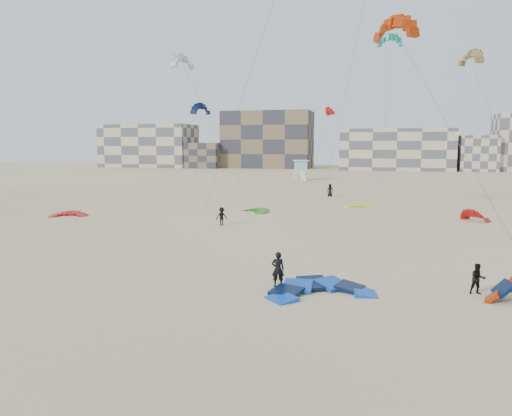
# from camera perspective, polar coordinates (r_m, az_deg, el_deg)

# --- Properties ---
(ground) EXTENTS (320.00, 320.00, 0.00)m
(ground) POSITION_cam_1_polar(r_m,az_deg,el_deg) (26.20, -1.77, -9.22)
(ground) COLOR beige
(ground) RESTS_ON ground
(kite_ground_blue) EXTENTS (6.84, 6.96, 1.69)m
(kite_ground_blue) POSITION_cam_1_polar(r_m,az_deg,el_deg) (25.58, 7.35, -9.69)
(kite_ground_blue) COLOR blue
(kite_ground_blue) RESTS_ON ground
(kite_ground_red) EXTENTS (4.71, 4.84, 1.41)m
(kite_ground_red) POSITION_cam_1_polar(r_m,az_deg,el_deg) (55.85, -20.62, -0.86)
(kite_ground_red) COLOR #BF1000
(kite_ground_red) RESTS_ON ground
(kite_ground_green) EXTENTS (5.03, 5.03, 1.17)m
(kite_ground_green) POSITION_cam_1_polar(r_m,az_deg,el_deg) (55.48, -0.02, -0.45)
(kite_ground_green) COLOR #2E8519
(kite_ground_green) RESTS_ON ground
(kite_ground_red_far) EXTENTS (4.33, 4.33, 3.12)m
(kite_ground_red_far) POSITION_cam_1_polar(r_m,az_deg,el_deg) (53.52, 23.72, -1.35)
(kite_ground_red_far) COLOR #BF1000
(kite_ground_red_far) RESTS_ON ground
(kite_ground_yellow) EXTENTS (4.11, 4.20, 0.72)m
(kite_ground_yellow) POSITION_cam_1_polar(r_m,az_deg,el_deg) (60.93, 11.64, 0.10)
(kite_ground_yellow) COLOR #EAF61A
(kite_ground_yellow) RESTS_ON ground
(kitesurfer_main) EXTENTS (0.78, 0.63, 1.86)m
(kitesurfer_main) POSITION_cam_1_polar(r_m,az_deg,el_deg) (26.41, 2.52, -7.00)
(kitesurfer_main) COLOR black
(kitesurfer_main) RESTS_ON ground
(kitesurfer_b) EXTENTS (0.84, 0.70, 1.56)m
(kitesurfer_b) POSITION_cam_1_polar(r_m,az_deg,el_deg) (27.41, 24.02, -7.43)
(kitesurfer_b) COLOR black
(kitesurfer_b) RESTS_ON ground
(kitesurfer_c) EXTENTS (1.25, 1.17, 1.70)m
(kitesurfer_c) POSITION_cam_1_polar(r_m,az_deg,el_deg) (46.18, -3.94, -0.96)
(kitesurfer_c) COLOR black
(kitesurfer_c) RESTS_ON ground
(kitesurfer_e) EXTENTS (0.93, 0.63, 1.84)m
(kitesurfer_e) POSITION_cam_1_polar(r_m,az_deg,el_deg) (72.57, 8.45, 2.02)
(kitesurfer_e) COLOR black
(kitesurfer_e) RESTS_ON ground
(kite_fly_orange) EXTENTS (9.39, 25.13, 18.14)m
(kite_fly_orange) POSITION_cam_1_polar(r_m,az_deg,el_deg) (49.45, 15.64, 18.95)
(kite_fly_orange) COLOR #FB3A00
(kite_fly_orange) RESTS_ON ground
(kite_fly_grey) EXTENTS (10.48, 4.28, 17.32)m
(kite_fly_grey) POSITION_cam_1_polar(r_m,az_deg,el_deg) (62.71, -8.47, 16.07)
(kite_fly_grey) COLOR silver
(kite_fly_grey) RESTS_ON ground
(kite_fly_olive) EXTENTS (6.98, 6.53, 16.67)m
(kite_fly_olive) POSITION_cam_1_polar(r_m,az_deg,el_deg) (59.96, 23.39, 15.39)
(kite_fly_olive) COLOR olive
(kite_fly_olive) RESTS_ON ground
(kite_fly_navy) EXTENTS (4.57, 9.79, 13.04)m
(kite_fly_navy) POSITION_cam_1_polar(r_m,az_deg,el_deg) (81.54, -6.35, 11.06)
(kite_fly_navy) COLOR #091A3F
(kite_fly_navy) RESTS_ON ground
(kite_fly_teal_b) EXTENTS (4.30, 8.41, 24.22)m
(kite_fly_teal_b) POSITION_cam_1_polar(r_m,az_deg,el_deg) (87.67, 15.09, 17.89)
(kite_fly_teal_b) COLOR #0E867C
(kite_fly_teal_b) RESTS_ON ground
(kite_fly_red) EXTENTS (4.47, 10.20, 13.59)m
(kite_fly_red) POSITION_cam_1_polar(r_m,az_deg,el_deg) (92.29, 8.43, 10.83)
(kite_fly_red) COLOR #BF1000
(kite_fly_red) RESTS_ON ground
(lifeguard_tower_far) EXTENTS (3.79, 6.23, 4.22)m
(lifeguard_tower_far) POSITION_cam_1_polar(r_m,az_deg,el_deg) (105.47, 5.14, 4.32)
(lifeguard_tower_far) COLOR white
(lifeguard_tower_far) RESTS_ON ground
(condo_west_a) EXTENTS (30.00, 15.00, 14.00)m
(condo_west_a) POSITION_cam_1_polar(r_m,az_deg,el_deg) (172.31, -12.12, 6.95)
(condo_west_a) COLOR beige
(condo_west_a) RESTS_ON ground
(condo_west_b) EXTENTS (28.00, 14.00, 18.00)m
(condo_west_b) POSITION_cam_1_polar(r_m,az_deg,el_deg) (162.41, 1.36, 7.80)
(condo_west_b) COLOR brown
(condo_west_b) RESTS_ON ground
(condo_mid) EXTENTS (32.00, 16.00, 12.00)m
(condo_mid) POSITION_cam_1_polar(r_m,az_deg,el_deg) (154.15, 15.73, 6.45)
(condo_mid) COLOR beige
(condo_mid) RESTS_ON ground
(condo_fill_left) EXTENTS (12.00, 10.00, 8.00)m
(condo_fill_left) POSITION_cam_1_polar(r_m,az_deg,el_deg) (162.51, -6.06, 6.00)
(condo_fill_left) COLOR brown
(condo_fill_left) RESTS_ON ground
(condo_fill_right) EXTENTS (10.00, 10.00, 10.00)m
(condo_fill_right) POSITION_cam_1_polar(r_m,az_deg,el_deg) (154.16, 23.97, 5.73)
(condo_fill_right) COLOR beige
(condo_fill_right) RESTS_ON ground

